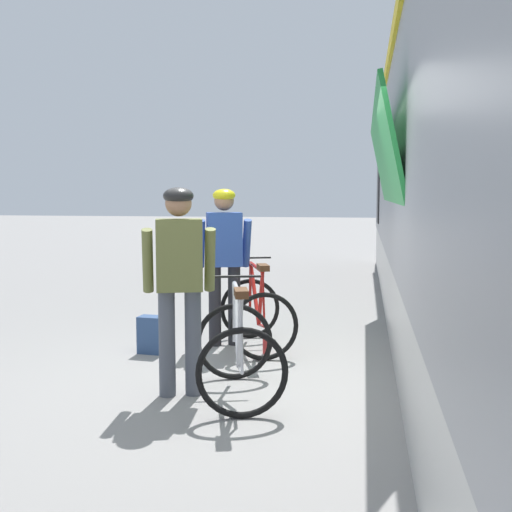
{
  "coord_description": "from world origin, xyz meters",
  "views": [
    {
      "loc": [
        1.05,
        -5.25,
        1.71
      ],
      "look_at": [
        -0.07,
        1.26,
        1.05
      ],
      "focal_mm": 43.97,
      "sensor_mm": 36.0,
      "label": 1
    }
  ],
  "objects_px": {
    "cyclist_near_in_blue": "(224,252)",
    "bicycle_far_silver": "(238,351)",
    "bicycle_near_red": "(257,313)",
    "backpack_on_platform": "(152,335)",
    "water_bottle_near_the_bikes": "(266,345)",
    "cyclist_far_in_olive": "(179,272)"
  },
  "relations": [
    {
      "from": "bicycle_near_red",
      "to": "water_bottle_near_the_bikes",
      "type": "distance_m",
      "value": 0.39
    },
    {
      "from": "cyclist_far_in_olive",
      "to": "bicycle_far_silver",
      "type": "relative_size",
      "value": 1.45
    },
    {
      "from": "bicycle_near_red",
      "to": "bicycle_far_silver",
      "type": "relative_size",
      "value": 1.02
    },
    {
      "from": "cyclist_far_in_olive",
      "to": "water_bottle_near_the_bikes",
      "type": "distance_m",
      "value": 1.84
    },
    {
      "from": "backpack_on_platform",
      "to": "water_bottle_near_the_bikes",
      "type": "bearing_deg",
      "value": 14.38
    },
    {
      "from": "bicycle_far_silver",
      "to": "water_bottle_near_the_bikes",
      "type": "bearing_deg",
      "value": 89.53
    },
    {
      "from": "cyclist_far_in_olive",
      "to": "backpack_on_platform",
      "type": "height_order",
      "value": "cyclist_far_in_olive"
    },
    {
      "from": "cyclist_near_in_blue",
      "to": "cyclist_far_in_olive",
      "type": "bearing_deg",
      "value": -89.4
    },
    {
      "from": "cyclist_near_in_blue",
      "to": "bicycle_far_silver",
      "type": "height_order",
      "value": "cyclist_near_in_blue"
    },
    {
      "from": "bicycle_far_silver",
      "to": "backpack_on_platform",
      "type": "distance_m",
      "value": 1.78
    },
    {
      "from": "bicycle_near_red",
      "to": "cyclist_far_in_olive",
      "type": "bearing_deg",
      "value": -102.47
    },
    {
      "from": "cyclist_near_in_blue",
      "to": "bicycle_far_silver",
      "type": "relative_size",
      "value": 1.45
    },
    {
      "from": "water_bottle_near_the_bikes",
      "to": "cyclist_far_in_olive",
      "type": "bearing_deg",
      "value": -108.84
    },
    {
      "from": "backpack_on_platform",
      "to": "cyclist_near_in_blue",
      "type": "bearing_deg",
      "value": 41.63
    },
    {
      "from": "bicycle_near_red",
      "to": "bicycle_far_silver",
      "type": "xyz_separation_m",
      "value": [
        0.12,
        -1.66,
        0.0
      ]
    },
    {
      "from": "bicycle_far_silver",
      "to": "backpack_on_platform",
      "type": "relative_size",
      "value": 3.04
    },
    {
      "from": "cyclist_far_in_olive",
      "to": "bicycle_near_red",
      "type": "distance_m",
      "value": 1.84
    },
    {
      "from": "cyclist_far_in_olive",
      "to": "backpack_on_platform",
      "type": "relative_size",
      "value": 4.4
    },
    {
      "from": "cyclist_far_in_olive",
      "to": "bicycle_near_red",
      "type": "bearing_deg",
      "value": 77.53
    },
    {
      "from": "cyclist_near_in_blue",
      "to": "bicycle_near_red",
      "type": "bearing_deg",
      "value": -17.06
    },
    {
      "from": "cyclist_near_in_blue",
      "to": "backpack_on_platform",
      "type": "distance_m",
      "value": 1.2
    },
    {
      "from": "bicycle_near_red",
      "to": "cyclist_near_in_blue",
      "type": "bearing_deg",
      "value": 162.94
    }
  ]
}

